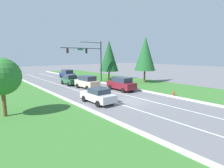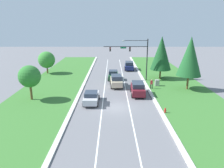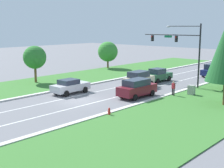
# 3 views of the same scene
# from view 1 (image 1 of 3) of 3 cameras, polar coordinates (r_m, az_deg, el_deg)

# --- Properties ---
(ground_plane) EXTENTS (160.00, 160.00, 0.00)m
(ground_plane) POSITION_cam_1_polar(r_m,az_deg,el_deg) (20.55, 6.04, -5.59)
(ground_plane) COLOR slate
(curb_strip_right) EXTENTS (0.50, 90.00, 0.15)m
(curb_strip_right) POSITION_cam_1_polar(r_m,az_deg,el_deg) (24.76, 15.31, -3.13)
(curb_strip_right) COLOR beige
(curb_strip_right) RESTS_ON ground_plane
(curb_strip_left) EXTENTS (0.50, 90.00, 0.15)m
(curb_strip_left) POSITION_cam_1_polar(r_m,az_deg,el_deg) (17.13, -7.56, -8.39)
(curb_strip_left) COLOR beige
(curb_strip_left) RESTS_ON ground_plane
(grass_verge_right) EXTENTS (10.00, 90.00, 0.08)m
(grass_verge_right) POSITION_cam_1_polar(r_m,az_deg,el_deg) (29.14, 21.34, -1.68)
(grass_verge_right) COLOR #38702D
(grass_verge_right) RESTS_ON ground_plane
(grass_verge_left) EXTENTS (10.00, 90.00, 0.08)m
(grass_verge_left) POSITION_cam_1_polar(r_m,az_deg,el_deg) (15.24, -24.96, -11.61)
(grass_verge_left) COLOR #38702D
(grass_verge_left) RESTS_ON ground_plane
(lane_stripe_inner_left) EXTENTS (0.14, 81.00, 0.01)m
(lane_stripe_inner_left) POSITION_cam_1_polar(r_m,az_deg,el_deg) (19.35, 2.25, -6.47)
(lane_stripe_inner_left) COLOR white
(lane_stripe_inner_left) RESTS_ON ground_plane
(lane_stripe_inner_right) EXTENTS (0.14, 81.00, 0.01)m
(lane_stripe_inner_right) POSITION_cam_1_polar(r_m,az_deg,el_deg) (21.83, 9.38, -4.77)
(lane_stripe_inner_right) COLOR white
(lane_stripe_inner_right) RESTS_ON ground_plane
(traffic_signal_mast) EXTENTS (8.38, 0.41, 8.01)m
(traffic_signal_mast) POSITION_cam_1_polar(r_m,az_deg,el_deg) (33.60, -6.98, 9.37)
(traffic_signal_mast) COLOR black
(traffic_signal_mast) RESTS_ON ground_plane
(forest_sedan) EXTENTS (2.16, 4.55, 1.87)m
(forest_sedan) POSITION_cam_1_polar(r_m,az_deg,el_deg) (32.58, -13.57, 1.37)
(forest_sedan) COLOR #235633
(forest_sedan) RESTS_ON ground_plane
(navy_suv) EXTENTS (2.36, 5.08, 1.97)m
(navy_suv) POSITION_cam_1_polar(r_m,az_deg,el_deg) (42.83, -14.48, 3.26)
(navy_suv) COLOR navy
(navy_suv) RESTS_ON ground_plane
(silver_sedan) EXTENTS (2.10, 4.62, 1.69)m
(silver_sedan) POSITION_cam_1_polar(r_m,az_deg,el_deg) (19.54, -4.63, -3.73)
(silver_sedan) COLOR silver
(silver_sedan) RESTS_ON ground_plane
(champagne_suv) EXTENTS (2.25, 4.67, 2.06)m
(champagne_suv) POSITION_cam_1_polar(r_m,az_deg,el_deg) (28.33, -8.16, 0.67)
(champagne_suv) COLOR beige
(champagne_suv) RESTS_ON ground_plane
(burgundy_suv) EXTENTS (2.21, 4.94, 2.01)m
(burgundy_suv) POSITION_cam_1_polar(r_m,az_deg,el_deg) (26.57, 3.06, 0.13)
(burgundy_suv) COLOR maroon
(burgundy_suv) RESTS_ON ground_plane
(utility_cabinet) EXTENTS (0.70, 0.60, 1.15)m
(utility_cabinet) POSITION_cam_1_polar(r_m,az_deg,el_deg) (32.87, 2.48, 1.07)
(utility_cabinet) COLOR #9E9E99
(utility_cabinet) RESTS_ON ground_plane
(pedestrian) EXTENTS (0.43, 0.33, 1.69)m
(pedestrian) POSITION_cam_1_polar(r_m,az_deg,el_deg) (30.67, 2.83, 1.16)
(pedestrian) COLOR black
(pedestrian) RESTS_ON ground_plane
(fire_hydrant) EXTENTS (0.34, 0.20, 0.70)m
(fire_hydrant) POSITION_cam_1_polar(r_m,az_deg,el_deg) (24.07, 19.53, -3.04)
(fire_hydrant) COLOR red
(fire_hydrant) RESTS_ON ground_plane
(conifer_near_right_tree) EXTENTS (4.05, 4.05, 8.44)m
(conifer_near_right_tree) POSITION_cam_1_polar(r_m,az_deg,el_deg) (37.65, -1.01, 9.16)
(conifer_near_right_tree) COLOR brown
(conifer_near_right_tree) RESTS_ON ground_plane
(conifer_far_right_tree) EXTENTS (3.98, 3.98, 8.79)m
(conifer_far_right_tree) POSITION_cam_1_polar(r_m,az_deg,el_deg) (34.43, 10.77, 9.66)
(conifer_far_right_tree) COLOR brown
(conifer_far_right_tree) RESTS_ON ground_plane
(oak_far_left_tree) EXTENTS (3.13, 3.13, 5.10)m
(oak_far_left_tree) POSITION_cam_1_polar(r_m,az_deg,el_deg) (17.21, -32.41, 2.03)
(oak_far_left_tree) COLOR brown
(oak_far_left_tree) RESTS_ON ground_plane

